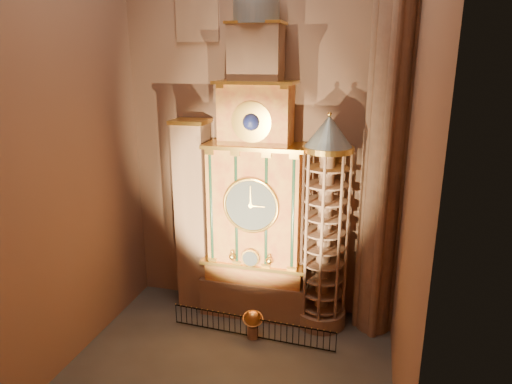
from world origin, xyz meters
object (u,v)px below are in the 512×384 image
(celestial_globe, at_px, (253,322))
(iron_railing, at_px, (252,328))
(stair_turret, at_px, (324,227))
(astronomical_clock, at_px, (256,192))
(portrait_tower, at_px, (194,216))

(celestial_globe, bearing_deg, iron_railing, -125.07)
(stair_turret, xyz_separation_m, celestial_globe, (-3.04, -2.13, -4.40))
(stair_turret, height_order, iron_railing, stair_turret)
(astronomical_clock, distance_m, iron_railing, 6.60)
(stair_turret, bearing_deg, iron_railing, -144.68)
(stair_turret, bearing_deg, astronomical_clock, 175.70)
(stair_turret, height_order, celestial_globe, stair_turret)
(astronomical_clock, xyz_separation_m, iron_railing, (0.42, -2.44, -6.11))
(portrait_tower, bearing_deg, astronomical_clock, -0.29)
(celestial_globe, bearing_deg, portrait_tower, 148.02)
(astronomical_clock, xyz_separation_m, stair_turret, (3.50, -0.26, -1.41))
(stair_turret, relative_size, celestial_globe, 7.46)
(portrait_tower, relative_size, iron_railing, 1.25)
(celestial_globe, relative_size, iron_railing, 0.18)
(portrait_tower, height_order, iron_railing, portrait_tower)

